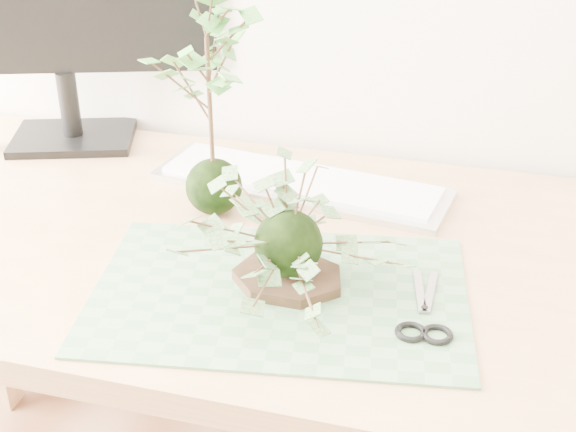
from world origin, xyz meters
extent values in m
cube|color=tan|center=(-0.08, 1.23, 0.72)|extent=(1.60, 0.70, 0.04)
cube|color=#4D7C50|center=(0.00, 1.10, 0.74)|extent=(0.55, 0.41, 0.00)
cylinder|color=black|center=(0.00, 1.13, 0.75)|extent=(0.16, 0.16, 0.01)
sphere|color=black|center=(0.00, 1.13, 0.81)|extent=(0.09, 0.09, 0.09)
sphere|color=black|center=(-0.16, 1.30, 0.78)|extent=(0.09, 0.09, 0.09)
cylinder|color=#442C1B|center=(-0.16, 1.30, 0.91)|extent=(0.01, 0.01, 0.22)
cube|color=silver|center=(-0.05, 1.42, 0.75)|extent=(0.52, 0.22, 0.01)
cube|color=white|center=(-0.05, 1.42, 0.76)|extent=(0.48, 0.18, 0.01)
cube|color=black|center=(-0.52, 1.50, 0.75)|extent=(0.26, 0.23, 0.02)
cylinder|color=black|center=(-0.52, 1.50, 0.82)|extent=(0.04, 0.04, 0.12)
cube|color=gray|center=(0.18, 1.15, 0.75)|extent=(0.03, 0.10, 0.00)
cube|color=gray|center=(0.20, 1.15, 0.75)|extent=(0.01, 0.10, 0.00)
torus|color=black|center=(0.18, 1.06, 0.75)|extent=(0.04, 0.04, 0.01)
torus|color=black|center=(0.21, 1.06, 0.75)|extent=(0.04, 0.04, 0.01)
camera|label=1|loc=(0.25, 0.24, 1.35)|focal=50.00mm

